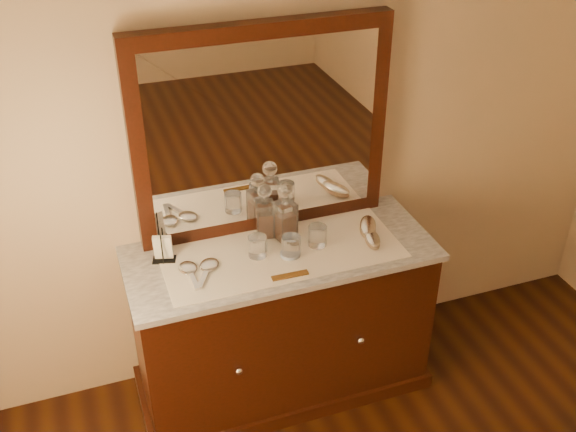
# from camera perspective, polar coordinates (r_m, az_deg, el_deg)

# --- Properties ---
(dresser_cabinet) EXTENTS (1.40, 0.55, 0.82)m
(dresser_cabinet) POSITION_cam_1_polar(r_m,az_deg,el_deg) (3.40, -0.57, -9.05)
(dresser_cabinet) COLOR black
(dresser_cabinet) RESTS_ON floor
(dresser_plinth) EXTENTS (1.46, 0.59, 0.08)m
(dresser_plinth) POSITION_cam_1_polar(r_m,az_deg,el_deg) (3.65, -0.54, -13.42)
(dresser_plinth) COLOR black
(dresser_plinth) RESTS_ON floor
(knob_left) EXTENTS (0.04, 0.04, 0.04)m
(knob_left) POSITION_cam_1_polar(r_m,az_deg,el_deg) (3.11, -4.18, -12.93)
(knob_left) COLOR silver
(knob_left) RESTS_ON dresser_cabinet
(knob_right) EXTENTS (0.04, 0.04, 0.04)m
(knob_right) POSITION_cam_1_polar(r_m,az_deg,el_deg) (3.27, 6.16, -10.39)
(knob_right) COLOR silver
(knob_right) RESTS_ON dresser_cabinet
(marble_top) EXTENTS (1.44, 0.59, 0.03)m
(marble_top) POSITION_cam_1_polar(r_m,az_deg,el_deg) (3.14, -0.61, -3.19)
(marble_top) COLOR silver
(marble_top) RESTS_ON dresser_cabinet
(mirror_frame) EXTENTS (1.20, 0.08, 1.00)m
(mirror_frame) POSITION_cam_1_polar(r_m,az_deg,el_deg) (3.08, -2.17, 7.17)
(mirror_frame) COLOR black
(mirror_frame) RESTS_ON marble_top
(mirror_glass) EXTENTS (1.06, 0.01, 0.86)m
(mirror_glass) POSITION_cam_1_polar(r_m,az_deg,el_deg) (3.05, -1.97, 6.92)
(mirror_glass) COLOR white
(mirror_glass) RESTS_ON marble_top
(lace_runner) EXTENTS (1.10, 0.45, 0.00)m
(lace_runner) POSITION_cam_1_polar(r_m,az_deg,el_deg) (3.11, -0.49, -3.13)
(lace_runner) COLOR silver
(lace_runner) RESTS_ON marble_top
(pin_dish) EXTENTS (0.09, 0.09, 0.01)m
(pin_dish) POSITION_cam_1_polar(r_m,az_deg,el_deg) (3.09, 0.12, -3.24)
(pin_dish) COLOR white
(pin_dish) RESTS_ON lace_runner
(comb) EXTENTS (0.17, 0.04, 0.01)m
(comb) POSITION_cam_1_polar(r_m,az_deg,el_deg) (2.96, 0.18, -5.04)
(comb) COLOR brown
(comb) RESTS_ON lace_runner
(napkin_rack) EXTENTS (0.12, 0.09, 0.16)m
(napkin_rack) POSITION_cam_1_polar(r_m,az_deg,el_deg) (3.08, -10.51, -2.75)
(napkin_rack) COLOR black
(napkin_rack) RESTS_ON marble_top
(decanter_left) EXTENTS (0.10, 0.10, 0.28)m
(decanter_left) POSITION_cam_1_polar(r_m,az_deg,el_deg) (3.18, -1.96, 0.02)
(decanter_left) COLOR maroon
(decanter_left) RESTS_ON lace_runner
(decanter_right) EXTENTS (0.11, 0.11, 0.30)m
(decanter_right) POSITION_cam_1_polar(r_m,az_deg,el_deg) (3.15, -0.24, -0.10)
(decanter_right) COLOR maroon
(decanter_right) RESTS_ON lace_runner
(brush_near) EXTENTS (0.10, 0.16, 0.04)m
(brush_near) POSITION_cam_1_polar(r_m,az_deg,el_deg) (3.19, 7.14, -1.97)
(brush_near) COLOR #8B7055
(brush_near) RESTS_ON lace_runner
(brush_far) EXTENTS (0.14, 0.19, 0.05)m
(brush_far) POSITION_cam_1_polar(r_m,az_deg,el_deg) (3.27, 6.76, -0.94)
(brush_far) COLOR #8B7055
(brush_far) RESTS_ON lace_runner
(hand_mirror_outer) EXTENTS (0.09, 0.22, 0.02)m
(hand_mirror_outer) POSITION_cam_1_polar(r_m,az_deg,el_deg) (3.02, -8.37, -4.55)
(hand_mirror_outer) COLOR silver
(hand_mirror_outer) RESTS_ON lace_runner
(hand_mirror_inner) EXTENTS (0.15, 0.22, 0.02)m
(hand_mirror_inner) POSITION_cam_1_polar(r_m,az_deg,el_deg) (3.02, -6.76, -4.32)
(hand_mirror_inner) COLOR silver
(hand_mirror_inner) RESTS_ON lace_runner
(tumblers) EXTENTS (0.38, 0.14, 0.10)m
(tumblers) POSITION_cam_1_polar(r_m,az_deg,el_deg) (3.09, 0.08, -2.26)
(tumblers) COLOR white
(tumblers) RESTS_ON lace_runner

